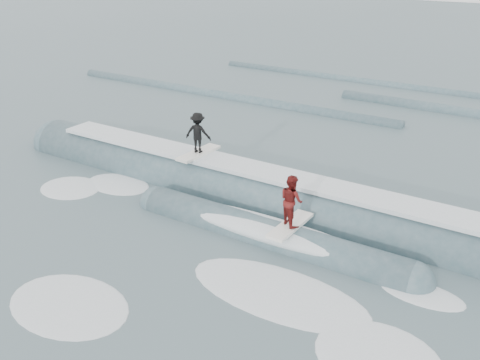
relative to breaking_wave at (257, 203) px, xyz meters
The scene contains 6 objects.
ground 2.78m from the breaking_wave, 96.32° to the right, with size 160.00×160.00×0.00m, color #3D565A.
breaking_wave is the anchor object (origin of this frame).
surfer_black 3.39m from the breaking_wave, behind, with size 1.09×2.03×1.61m.
surfer_red 3.20m from the breaking_wave, 39.10° to the right, with size 0.97×2.01×1.68m.
whitewater 4.21m from the breaking_wave, 76.63° to the right, with size 15.71×8.08×0.10m.
far_swells 14.89m from the breaking_wave, 90.95° to the left, with size 39.24×8.65×0.80m.
Camera 1 is at (8.83, -11.77, 8.43)m, focal length 40.00 mm.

